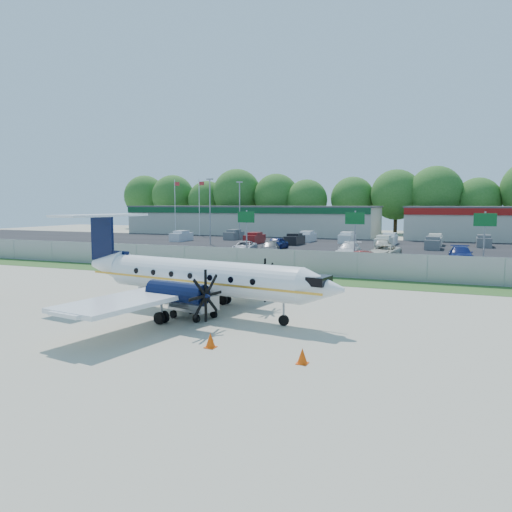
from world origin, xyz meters
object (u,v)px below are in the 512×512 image
at_px(pushback_tug, 165,288).
at_px(baggage_cart_far, 194,299).
at_px(aircraft, 197,276).
at_px(baggage_cart_near, 193,307).

relative_size(pushback_tug, baggage_cart_far, 1.23).
bearing_deg(aircraft, pushback_tug, 143.81).
xyz_separation_m(pushback_tug, baggage_cart_near, (3.96, -3.66, -0.10)).
distance_m(baggage_cart_near, baggage_cart_far, 2.31).
height_order(pushback_tug, baggage_cart_far, pushback_tug).
height_order(baggage_cart_near, baggage_cart_far, baggage_cart_near).
height_order(pushback_tug, baggage_cart_near, pushback_tug).
xyz_separation_m(aircraft, baggage_cart_near, (0.36, -1.03, -1.39)).
relative_size(aircraft, baggage_cart_far, 7.63).
bearing_deg(pushback_tug, baggage_cart_far, -29.69).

